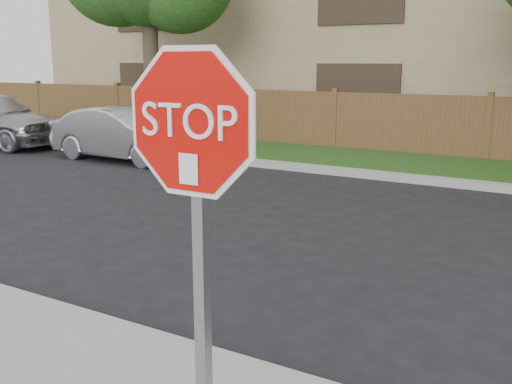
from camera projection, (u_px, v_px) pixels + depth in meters
The scene contains 6 objects.
ground at pixel (220, 359), 4.99m from camera, with size 90.00×90.00×0.00m, color black.
far_curb at pixel (454, 183), 11.80m from camera, with size 70.00×0.30×0.15m, color gray.
grass_strip at pixel (472, 171), 13.18m from camera, with size 70.00×3.00×0.12m, color #1E4714.
fence at pixel (488, 130), 14.36m from camera, with size 70.00×0.12×1.60m, color brown.
stop_sign at pixel (195, 188), 2.91m from camera, with size 1.01×0.13×2.55m.
sedan_left at pixel (125, 134), 14.74m from camera, with size 1.39×3.99×1.31m, color #A2A2A6.
Camera 1 is at (2.62, -3.77, 2.44)m, focal length 42.00 mm.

